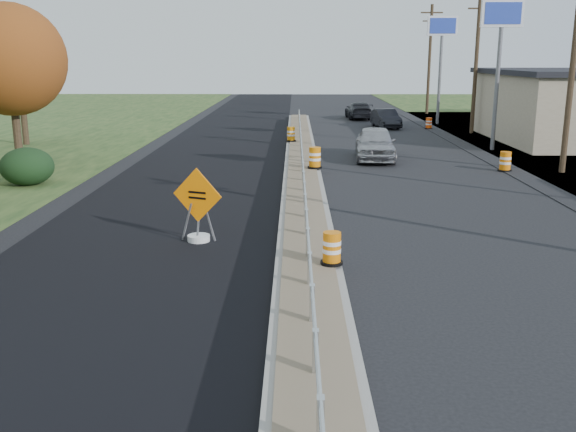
{
  "coord_description": "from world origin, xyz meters",
  "views": [
    {
      "loc": [
        -0.33,
        -19.12,
        5.0
      ],
      "look_at": [
        -0.5,
        -3.45,
        1.1
      ],
      "focal_mm": 40.0,
      "sensor_mm": 36.0,
      "label": 1
    }
  ],
  "objects_px": {
    "barrel_shoulder_far": "(429,124)",
    "barrel_median_near": "(332,249)",
    "car_dark_mid": "(386,118)",
    "barrel_shoulder_near": "(505,162)",
    "barrel_median_mid": "(315,158)",
    "car_dark_far": "(359,110)",
    "barrel_median_far": "(291,134)",
    "car_silver": "(375,143)",
    "caution_sign": "(198,223)"
  },
  "relations": [
    {
      "from": "barrel_median_far",
      "to": "barrel_median_near",
      "type": "bearing_deg",
      "value": -87.22
    },
    {
      "from": "barrel_median_near",
      "to": "car_silver",
      "type": "distance_m",
      "value": 17.67
    },
    {
      "from": "barrel_median_far",
      "to": "barrel_shoulder_near",
      "type": "bearing_deg",
      "value": -41.75
    },
    {
      "from": "car_silver",
      "to": "barrel_median_near",
      "type": "bearing_deg",
      "value": -95.8
    },
    {
      "from": "barrel_median_far",
      "to": "barrel_shoulder_far",
      "type": "relative_size",
      "value": 1.05
    },
    {
      "from": "barrel_median_mid",
      "to": "car_silver",
      "type": "distance_m",
      "value": 5.05
    },
    {
      "from": "caution_sign",
      "to": "barrel_median_mid",
      "type": "bearing_deg",
      "value": 93.46
    },
    {
      "from": "barrel_shoulder_near",
      "to": "barrel_shoulder_far",
      "type": "xyz_separation_m",
      "value": [
        0.1,
        17.39,
        -0.05
      ]
    },
    {
      "from": "barrel_median_near",
      "to": "car_dark_mid",
      "type": "height_order",
      "value": "car_dark_mid"
    },
    {
      "from": "caution_sign",
      "to": "barrel_median_far",
      "type": "xyz_separation_m",
      "value": [
        2.45,
        19.98,
        0.1
      ]
    },
    {
      "from": "barrel_median_mid",
      "to": "barrel_median_far",
      "type": "height_order",
      "value": "barrel_median_mid"
    },
    {
      "from": "barrel_median_mid",
      "to": "car_silver",
      "type": "xyz_separation_m",
      "value": [
        3.12,
        3.96,
        0.14
      ]
    },
    {
      "from": "barrel_median_mid",
      "to": "car_dark_far",
      "type": "bearing_deg",
      "value": 80.26
    },
    {
      "from": "barrel_median_mid",
      "to": "car_dark_mid",
      "type": "height_order",
      "value": "car_dark_mid"
    },
    {
      "from": "barrel_median_far",
      "to": "car_dark_mid",
      "type": "xyz_separation_m",
      "value": [
        6.79,
        9.56,
        0.03
      ]
    },
    {
      "from": "barrel_median_near",
      "to": "barrel_median_mid",
      "type": "xyz_separation_m",
      "value": [
        0.0,
        13.43,
        0.07
      ]
    },
    {
      "from": "car_dark_mid",
      "to": "barrel_median_near",
      "type": "bearing_deg",
      "value": -107.0
    },
    {
      "from": "caution_sign",
      "to": "barrel_median_far",
      "type": "bearing_deg",
      "value": 104.74
    },
    {
      "from": "caution_sign",
      "to": "barrel_shoulder_near",
      "type": "bearing_deg",
      "value": 64.95
    },
    {
      "from": "car_silver",
      "to": "car_dark_far",
      "type": "xyz_separation_m",
      "value": [
        1.27,
        21.64,
        -0.13
      ]
    },
    {
      "from": "car_dark_mid",
      "to": "car_dark_far",
      "type": "height_order",
      "value": "car_dark_far"
    },
    {
      "from": "barrel_median_mid",
      "to": "car_dark_far",
      "type": "distance_m",
      "value": 25.98
    },
    {
      "from": "car_dark_far",
      "to": "barrel_median_mid",
      "type": "bearing_deg",
      "value": 78.7
    },
    {
      "from": "barrel_shoulder_near",
      "to": "caution_sign",
      "type": "bearing_deg",
      "value": -136.78
    },
    {
      "from": "barrel_median_mid",
      "to": "car_silver",
      "type": "bearing_deg",
      "value": 51.77
    },
    {
      "from": "barrel_shoulder_far",
      "to": "car_dark_mid",
      "type": "distance_m",
      "value": 3.07
    },
    {
      "from": "barrel_median_near",
      "to": "car_silver",
      "type": "height_order",
      "value": "car_silver"
    },
    {
      "from": "barrel_shoulder_far",
      "to": "barrel_median_far",
      "type": "bearing_deg",
      "value": -137.99
    },
    {
      "from": "barrel_shoulder_near",
      "to": "barrel_shoulder_far",
      "type": "relative_size",
      "value": 1.12
    },
    {
      "from": "caution_sign",
      "to": "barrel_shoulder_near",
      "type": "height_order",
      "value": "caution_sign"
    },
    {
      "from": "barrel_shoulder_near",
      "to": "barrel_median_mid",
      "type": "bearing_deg",
      "value": -175.87
    },
    {
      "from": "barrel_median_mid",
      "to": "car_dark_far",
      "type": "height_order",
      "value": "car_dark_far"
    },
    {
      "from": "caution_sign",
      "to": "barrel_shoulder_far",
      "type": "height_order",
      "value": "caution_sign"
    },
    {
      "from": "caution_sign",
      "to": "barrel_median_mid",
      "type": "relative_size",
      "value": 2.23
    },
    {
      "from": "car_dark_far",
      "to": "barrel_median_far",
      "type": "bearing_deg",
      "value": 69.88
    },
    {
      "from": "car_dark_far",
      "to": "caution_sign",
      "type": "bearing_deg",
      "value": 76.11
    },
    {
      "from": "barrel_shoulder_far",
      "to": "barrel_median_near",
      "type": "bearing_deg",
      "value": -105.38
    },
    {
      "from": "caution_sign",
      "to": "car_dark_mid",
      "type": "bearing_deg",
      "value": 94.36
    },
    {
      "from": "barrel_median_far",
      "to": "car_dark_mid",
      "type": "relative_size",
      "value": 0.21
    },
    {
      "from": "barrel_shoulder_near",
      "to": "barrel_shoulder_far",
      "type": "bearing_deg",
      "value": 89.67
    },
    {
      "from": "car_silver",
      "to": "barrel_median_far",
      "type": "bearing_deg",
      "value": 133.1
    },
    {
      "from": "barrel_median_mid",
      "to": "car_dark_far",
      "type": "xyz_separation_m",
      "value": [
        4.39,
        25.6,
        0.01
      ]
    },
    {
      "from": "barrel_median_mid",
      "to": "barrel_shoulder_near",
      "type": "distance_m",
      "value": 8.57
    },
    {
      "from": "barrel_median_near",
      "to": "barrel_median_far",
      "type": "bearing_deg",
      "value": 92.78
    },
    {
      "from": "barrel_median_far",
      "to": "car_dark_far",
      "type": "xyz_separation_m",
      "value": [
        5.49,
        16.37,
        0.06
      ]
    },
    {
      "from": "caution_sign",
      "to": "car_silver",
      "type": "xyz_separation_m",
      "value": [
        6.67,
        14.72,
        0.29
      ]
    },
    {
      "from": "car_dark_far",
      "to": "car_silver",
      "type": "bearing_deg",
      "value": 85.07
    },
    {
      "from": "barrel_shoulder_near",
      "to": "car_silver",
      "type": "xyz_separation_m",
      "value": [
        -5.43,
        3.35,
        0.39
      ]
    },
    {
      "from": "car_silver",
      "to": "barrel_shoulder_far",
      "type": "bearing_deg",
      "value": 72.9
    },
    {
      "from": "barrel_median_near",
      "to": "barrel_median_far",
      "type": "distance_m",
      "value": 22.68
    }
  ]
}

